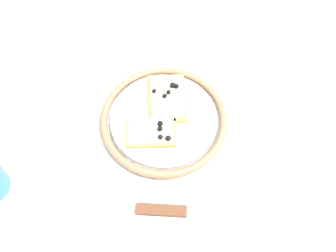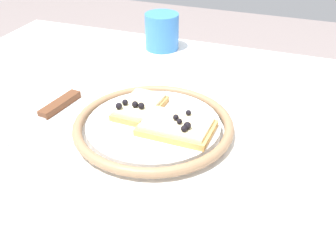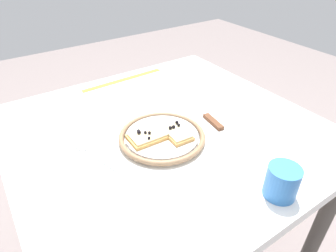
{
  "view_description": "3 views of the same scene",
  "coord_description": "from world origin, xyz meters",
  "px_view_note": "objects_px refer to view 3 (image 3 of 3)",
  "views": [
    {
      "loc": [
        0.38,
        -0.07,
        1.46
      ],
      "look_at": [
        -0.03,
        -0.04,
        0.74
      ],
      "focal_mm": 45.99,
      "sensor_mm": 36.0,
      "label": 1
    },
    {
      "loc": [
        -0.25,
        0.45,
        1.08
      ],
      "look_at": [
        -0.06,
        -0.05,
        0.73
      ],
      "focal_mm": 44.12,
      "sensor_mm": 36.0,
      "label": 2
    },
    {
      "loc": [
        -0.41,
        -0.62,
        1.24
      ],
      "look_at": [
        -0.01,
        -0.04,
        0.76
      ],
      "focal_mm": 31.37,
      "sensor_mm": 36.0,
      "label": 3
    }
  ],
  "objects_px": {
    "dining_table": "(166,151)",
    "plate": "(162,137)",
    "cup": "(282,182)",
    "knife": "(208,117)",
    "fork": "(100,160)",
    "measuring_tape": "(123,80)",
    "pizza_slice_near": "(148,136)",
    "pizza_slice_far": "(177,133)"
  },
  "relations": [
    {
      "from": "cup",
      "to": "measuring_tape",
      "type": "relative_size",
      "value": 0.23
    },
    {
      "from": "plate",
      "to": "measuring_tape",
      "type": "height_order",
      "value": "plate"
    },
    {
      "from": "fork",
      "to": "measuring_tape",
      "type": "height_order",
      "value": "fork"
    },
    {
      "from": "fork",
      "to": "plate",
      "type": "bearing_deg",
      "value": -4.94
    },
    {
      "from": "knife",
      "to": "fork",
      "type": "bearing_deg",
      "value": 179.94
    },
    {
      "from": "plate",
      "to": "pizza_slice_far",
      "type": "xyz_separation_m",
      "value": [
        0.03,
        -0.02,
        0.01
      ]
    },
    {
      "from": "dining_table",
      "to": "cup",
      "type": "distance_m",
      "value": 0.4
    },
    {
      "from": "dining_table",
      "to": "plate",
      "type": "relative_size",
      "value": 3.64
    },
    {
      "from": "pizza_slice_near",
      "to": "pizza_slice_far",
      "type": "xyz_separation_m",
      "value": [
        0.08,
        -0.03,
        0.0
      ]
    },
    {
      "from": "pizza_slice_far",
      "to": "fork",
      "type": "relative_size",
      "value": 0.5
    },
    {
      "from": "dining_table",
      "to": "pizza_slice_far",
      "type": "height_order",
      "value": "pizza_slice_far"
    },
    {
      "from": "pizza_slice_near",
      "to": "knife",
      "type": "distance_m",
      "value": 0.23
    },
    {
      "from": "pizza_slice_near",
      "to": "cup",
      "type": "bearing_deg",
      "value": -65.56
    },
    {
      "from": "fork",
      "to": "pizza_slice_far",
      "type": "bearing_deg",
      "value": -10.59
    },
    {
      "from": "knife",
      "to": "cup",
      "type": "distance_m",
      "value": 0.35
    },
    {
      "from": "plate",
      "to": "knife",
      "type": "distance_m",
      "value": 0.19
    },
    {
      "from": "knife",
      "to": "cup",
      "type": "relative_size",
      "value": 3.03
    },
    {
      "from": "dining_table",
      "to": "plate",
      "type": "height_order",
      "value": "plate"
    },
    {
      "from": "plate",
      "to": "pizza_slice_near",
      "type": "bearing_deg",
      "value": 167.44
    },
    {
      "from": "dining_table",
      "to": "pizza_slice_near",
      "type": "distance_m",
      "value": 0.15
    },
    {
      "from": "measuring_tape",
      "to": "plate",
      "type": "bearing_deg",
      "value": -104.06
    },
    {
      "from": "pizza_slice_far",
      "to": "fork",
      "type": "xyz_separation_m",
      "value": [
        -0.22,
        0.04,
        -0.02
      ]
    },
    {
      "from": "cup",
      "to": "knife",
      "type": "bearing_deg",
      "value": 77.66
    },
    {
      "from": "plate",
      "to": "pizza_slice_near",
      "type": "xyz_separation_m",
      "value": [
        -0.04,
        0.01,
        0.01
      ]
    },
    {
      "from": "plate",
      "to": "pizza_slice_far",
      "type": "distance_m",
      "value": 0.04
    },
    {
      "from": "pizza_slice_near",
      "to": "measuring_tape",
      "type": "xyz_separation_m",
      "value": [
        0.13,
        0.42,
        -0.02
      ]
    },
    {
      "from": "pizza_slice_far",
      "to": "pizza_slice_near",
      "type": "bearing_deg",
      "value": 155.62
    },
    {
      "from": "plate",
      "to": "fork",
      "type": "xyz_separation_m",
      "value": [
        -0.18,
        0.02,
        -0.01
      ]
    },
    {
      "from": "fork",
      "to": "cup",
      "type": "height_order",
      "value": "cup"
    },
    {
      "from": "knife",
      "to": "plate",
      "type": "bearing_deg",
      "value": -175.18
    },
    {
      "from": "dining_table",
      "to": "pizza_slice_near",
      "type": "relative_size",
      "value": 8.21
    },
    {
      "from": "plate",
      "to": "cup",
      "type": "relative_size",
      "value": 3.16
    },
    {
      "from": "dining_table",
      "to": "measuring_tape",
      "type": "relative_size",
      "value": 2.6
    },
    {
      "from": "knife",
      "to": "measuring_tape",
      "type": "xyz_separation_m",
      "value": [
        -0.1,
        0.41,
        -0.0
      ]
    },
    {
      "from": "plate",
      "to": "cup",
      "type": "height_order",
      "value": "cup"
    },
    {
      "from": "pizza_slice_far",
      "to": "plate",
      "type": "bearing_deg",
      "value": 143.56
    },
    {
      "from": "dining_table",
      "to": "fork",
      "type": "xyz_separation_m",
      "value": [
        -0.23,
        -0.03,
        0.09
      ]
    },
    {
      "from": "cup",
      "to": "fork",
      "type": "bearing_deg",
      "value": 130.84
    },
    {
      "from": "plate",
      "to": "measuring_tape",
      "type": "relative_size",
      "value": 0.71
    },
    {
      "from": "knife",
      "to": "measuring_tape",
      "type": "distance_m",
      "value": 0.42
    },
    {
      "from": "plate",
      "to": "dining_table",
      "type": "bearing_deg",
      "value": 46.93
    },
    {
      "from": "pizza_slice_near",
      "to": "knife",
      "type": "bearing_deg",
      "value": 1.6
    }
  ]
}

